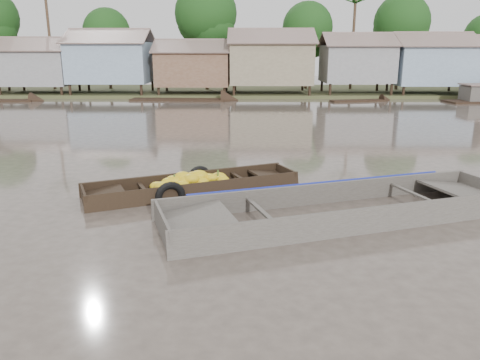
{
  "coord_description": "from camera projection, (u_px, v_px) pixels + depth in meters",
  "views": [
    {
      "loc": [
        0.38,
        -9.81,
        3.71
      ],
      "look_at": [
        0.28,
        0.61,
        0.8
      ],
      "focal_mm": 35.0,
      "sensor_mm": 36.0,
      "label": 1
    }
  ],
  "objects": [
    {
      "name": "viewer_boat",
      "position": [
        343.0,
        213.0,
        10.75
      ],
      "size": [
        8.69,
        4.75,
        0.68
      ],
      "rotation": [
        0.0,
        0.0,
        0.32
      ],
      "color": "#403C36",
      "rests_on": "ground"
    },
    {
      "name": "banana_boat",
      "position": [
        190.0,
        186.0,
        12.56
      ],
      "size": [
        5.84,
        3.59,
        0.82
      ],
      "rotation": [
        0.0,
        0.0,
        0.41
      ],
      "color": "black",
      "rests_on": "ground"
    },
    {
      "name": "distant_boats",
      "position": [
        397.0,
        99.0,
        34.5
      ],
      "size": [
        45.11,
        3.36,
        1.38
      ],
      "color": "black",
      "rests_on": "ground"
    },
    {
      "name": "ground",
      "position": [
        227.0,
        222.0,
        10.45
      ],
      "size": [
        120.0,
        120.0,
        0.0
      ],
      "primitive_type": "plane",
      "color": "#473E36",
      "rests_on": "ground"
    },
    {
      "name": "riverbank",
      "position": [
        275.0,
        57.0,
        40.29
      ],
      "size": [
        120.0,
        12.47,
        10.22
      ],
      "color": "#384723",
      "rests_on": "ground"
    }
  ]
}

